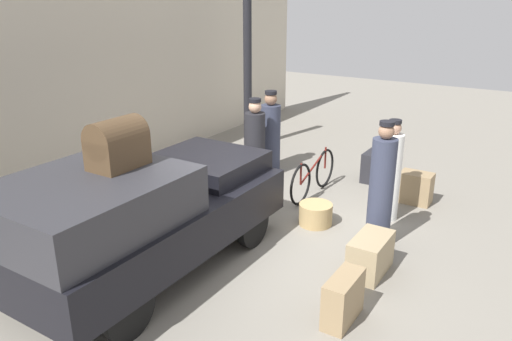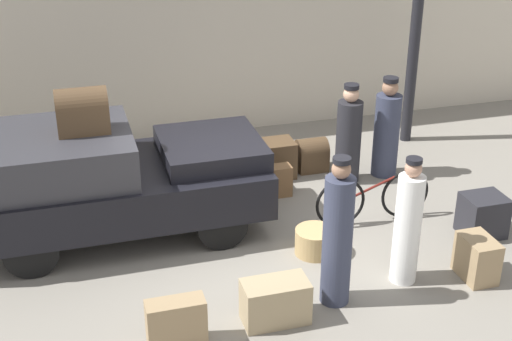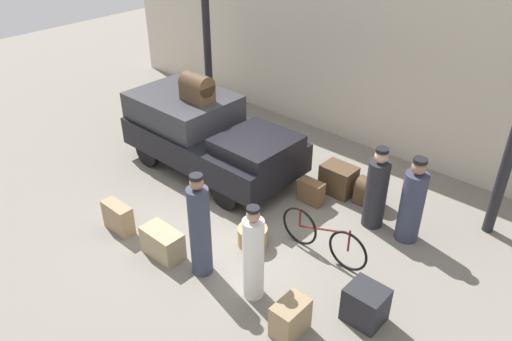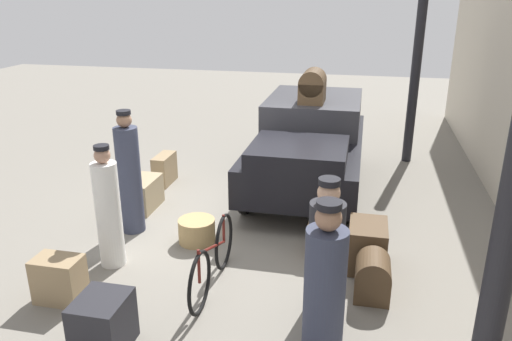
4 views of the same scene
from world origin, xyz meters
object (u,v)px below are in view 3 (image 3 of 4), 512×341
object	(u,v)px
suitcase_tan_flat	(338,179)
suitcase_black_upright	(163,243)
wicker_basket	(253,236)
truck	(207,133)
trunk_wicker_pale	(290,318)
porter_lifting_near_truck	(376,191)
porter_with_bicycle	(253,256)
porter_carrying_trunk	(200,229)
bicycle	(323,238)
trunk_barrel_dark	(370,192)
trunk_on_truck_roof	(197,88)
suitcase_small_leather	(365,305)
trunk_umber_medium	(118,217)
conductor_in_dark_uniform	(412,204)
trunk_large_brown	(311,192)

from	to	relation	value
suitcase_tan_flat	suitcase_black_upright	size ratio (longest dim) A/B	0.90
wicker_basket	suitcase_tan_flat	distance (m)	2.42
truck	trunk_wicker_pale	bearing A→B (deg)	-29.50
porter_lifting_near_truck	porter_with_bicycle	distance (m)	2.87
wicker_basket	porter_carrying_trunk	world-z (taller)	porter_carrying_trunk
bicycle	porter_lifting_near_truck	world-z (taller)	porter_lifting_near_truck
truck	trunk_wicker_pale	distance (m)	4.93
wicker_basket	trunk_barrel_dark	world-z (taller)	trunk_barrel_dark
trunk_barrel_dark	trunk_on_truck_roof	xyz separation A→B (m)	(-3.62, -1.18, 1.57)
wicker_basket	suitcase_small_leather	size ratio (longest dim) A/B	0.91
trunk_barrel_dark	suitcase_tan_flat	bearing A→B (deg)	-173.78
suitcase_black_upright	porter_carrying_trunk	bearing A→B (deg)	12.69
trunk_umber_medium	suitcase_tan_flat	bearing A→B (deg)	58.89
trunk_wicker_pale	suitcase_small_leather	size ratio (longest dim) A/B	0.94
conductor_in_dark_uniform	trunk_umber_medium	distance (m)	5.26
porter_lifting_near_truck	trunk_barrel_dark	xyz separation A→B (m)	(-0.40, 0.55, -0.47)
truck	trunk_wicker_pale	xyz separation A→B (m)	(4.26, -2.41, -0.59)
suitcase_black_upright	trunk_on_truck_roof	xyz separation A→B (m)	(-1.82, 2.56, 1.58)
bicycle	trunk_large_brown	size ratio (longest dim) A/B	3.35
suitcase_tan_flat	suitcase_black_upright	distance (m)	3.83
bicycle	trunk_barrel_dark	world-z (taller)	bicycle
trunk_large_brown	trunk_on_truck_roof	distance (m)	3.20
truck	trunk_on_truck_roof	xyz separation A→B (m)	(-0.23, 0.00, 0.97)
suitcase_tan_flat	trunk_on_truck_roof	distance (m)	3.49
bicycle	porter_carrying_trunk	xyz separation A→B (m)	(-1.24, -1.65, 0.49)
wicker_basket	porter_carrying_trunk	size ratio (longest dim) A/B	0.29
wicker_basket	conductor_in_dark_uniform	size ratio (longest dim) A/B	0.32
porter_with_bicycle	trunk_umber_medium	distance (m)	3.01
bicycle	trunk_large_brown	bearing A→B (deg)	133.67
trunk_umber_medium	suitcase_tan_flat	size ratio (longest dim) A/B	0.94
trunk_umber_medium	suitcase_black_upright	size ratio (longest dim) A/B	0.85
trunk_wicker_pale	trunk_large_brown	distance (m)	3.33
conductor_in_dark_uniform	porter_lifting_near_truck	size ratio (longest dim) A/B	1.02
porter_lifting_near_truck	suitcase_black_upright	size ratio (longest dim) A/B	2.15
bicycle	conductor_in_dark_uniform	distance (m)	1.69
suitcase_tan_flat	suitcase_small_leather	xyz separation A→B (m)	(2.22, -2.59, -0.01)
conductor_in_dark_uniform	suitcase_small_leather	distance (m)	2.26
truck	trunk_wicker_pale	world-z (taller)	truck
truck	suitcase_black_upright	bearing A→B (deg)	-58.21
porter_lifting_near_truck	suitcase_tan_flat	world-z (taller)	porter_lifting_near_truck
trunk_large_brown	trunk_barrel_dark	bearing A→B (deg)	40.49
porter_carrying_trunk	suitcase_tan_flat	size ratio (longest dim) A/B	2.75
porter_with_bicycle	suitcase_tan_flat	distance (m)	3.41
porter_carrying_trunk	conductor_in_dark_uniform	world-z (taller)	porter_carrying_trunk
porter_with_bicycle	suitcase_black_upright	bearing A→B (deg)	-168.79
conductor_in_dark_uniform	suitcase_tan_flat	size ratio (longest dim) A/B	2.42
porter_lifting_near_truck	trunk_on_truck_roof	bearing A→B (deg)	-171.10
truck	porter_carrying_trunk	distance (m)	3.37
trunk_wicker_pale	trunk_large_brown	world-z (taller)	trunk_wicker_pale
suitcase_tan_flat	suitcase_small_leather	bearing A→B (deg)	-49.36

